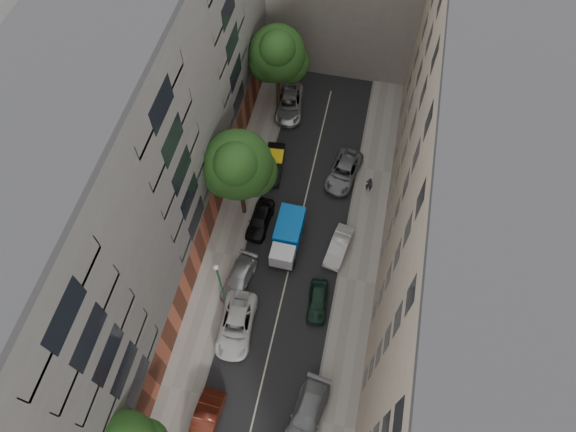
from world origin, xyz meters
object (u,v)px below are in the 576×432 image
(tarp_truck, at_px, (288,236))
(car_right_2, at_px, (318,301))
(car_right_3, at_px, (339,247))
(pedestrian, at_px, (369,184))
(tree_mid, at_px, (239,168))
(car_left_4, at_px, (260,219))
(car_left_6, at_px, (289,104))
(car_left_5, at_px, (274,164))
(car_right_4, at_px, (344,172))
(car_left_1, at_px, (205,423))
(tree_far, at_px, (278,56))
(car_left_3, at_px, (239,279))
(lamp_post, at_px, (220,281))
(car_right_1, at_px, (307,414))
(car_left_2, at_px, (236,325))

(tarp_truck, xyz_separation_m, car_right_2, (3.40, -4.68, -0.65))
(car_right_3, xyz_separation_m, pedestrian, (1.59, 6.34, 0.35))
(tree_mid, bearing_deg, tarp_truck, -26.34)
(car_left_4, distance_m, car_left_6, 13.14)
(car_left_5, bearing_deg, car_right_3, -49.73)
(car_right_4, bearing_deg, car_right_3, -73.88)
(tarp_truck, xyz_separation_m, car_left_4, (-2.66, 1.39, -0.58))
(car_left_1, distance_m, tree_far, 29.78)
(car_left_1, height_order, pedestrian, pedestrian)
(car_left_3, xyz_separation_m, lamp_post, (-0.60, -1.89, 3.48))
(car_left_4, relative_size, pedestrian, 2.39)
(car_right_2, bearing_deg, car_left_3, 170.53)
(car_left_4, bearing_deg, lamp_post, -93.56)
(car_right_1, xyz_separation_m, tree_mid, (-8.38, 14.95, 5.94))
(car_left_5, bearing_deg, car_left_6, 86.00)
(tree_mid, bearing_deg, car_left_6, 84.61)
(car_left_3, distance_m, car_right_3, 8.46)
(tree_far, bearing_deg, car_right_4, -41.52)
(tree_far, height_order, pedestrian, tree_far)
(car_left_4, bearing_deg, tree_far, 99.21)
(car_left_4, relative_size, tree_mid, 0.43)
(car_left_6, bearing_deg, tarp_truck, -85.67)
(car_left_2, xyz_separation_m, car_left_4, (-0.46, 9.27, -0.04))
(lamp_post, relative_size, pedestrian, 3.74)
(car_right_4, bearing_deg, car_left_5, -165.46)
(tarp_truck, relative_size, car_left_4, 1.22)
(tarp_truck, height_order, car_left_6, tarp_truck)
(car_left_6, height_order, car_right_1, car_left_6)
(tarp_truck, relative_size, car_left_3, 1.14)
(car_right_2, bearing_deg, lamp_post, -173.78)
(car_left_3, bearing_deg, car_right_4, 70.20)
(car_left_2, relative_size, car_left_4, 1.30)
(car_left_4, height_order, pedestrian, pedestrian)
(car_left_4, distance_m, car_right_3, 6.95)
(lamp_post, bearing_deg, car_right_3, 39.07)
(car_right_1, xyz_separation_m, car_right_2, (-0.80, 8.20, -0.11))
(car_right_2, bearing_deg, pedestrian, 73.30)
(car_left_6, bearing_deg, tree_far, -167.16)
(car_left_1, height_order, car_left_3, car_left_1)
(car_right_3, height_order, pedestrian, pedestrian)
(tree_far, xyz_separation_m, lamp_post, (0.30, -20.23, -2.62))
(car_left_2, bearing_deg, tree_mid, 97.55)
(car_left_4, height_order, car_left_5, car_left_5)
(car_left_4, bearing_deg, car_left_1, -85.69)
(car_left_3, relative_size, pedestrian, 2.57)
(car_left_2, relative_size, car_right_4, 1.06)
(car_right_3, height_order, lamp_post, lamp_post)
(car_left_3, distance_m, car_right_1, 11.31)
(lamp_post, bearing_deg, tarp_truck, 59.22)
(tarp_truck, bearing_deg, car_left_5, 112.02)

